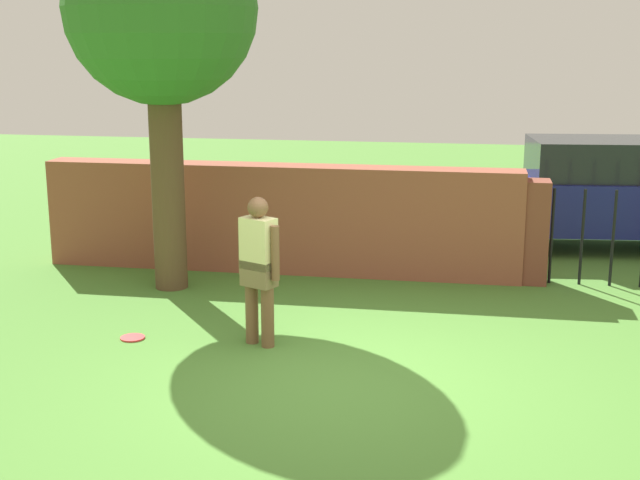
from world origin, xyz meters
name	(u,v)px	position (x,y,z in m)	size (l,w,h in m)	color
ground_plane	(342,383)	(0.00, 0.00, 0.00)	(40.00, 40.00, 0.00)	#4C8433
brick_wall	(279,218)	(-1.50, 3.94, 0.76)	(6.74, 0.50, 1.52)	brown
tree	(161,14)	(-2.73, 2.85, 3.52)	(2.42, 2.42, 4.81)	brown
person	(259,264)	(-1.03, 0.90, 0.90)	(0.49, 0.36, 1.62)	brown
fence_gate	(629,235)	(3.22, 3.94, 0.70)	(2.95, 0.44, 1.40)	brown
car	(594,194)	(3.06, 6.17, 0.86)	(4.35, 2.24, 1.72)	navy
frisbee_red	(133,338)	(-2.47, 0.84, 0.01)	(0.27, 0.27, 0.02)	red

